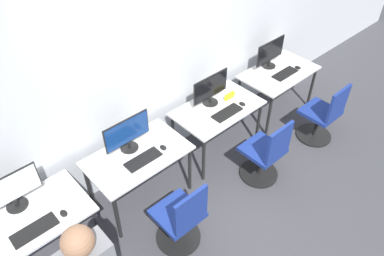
{
  "coord_description": "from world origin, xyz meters",
  "views": [
    {
      "loc": [
        -2.08,
        -2.15,
        3.54
      ],
      "look_at": [
        0.0,
        0.13,
        0.85
      ],
      "focal_mm": 35.0,
      "sensor_mm": 36.0,
      "label": 1
    }
  ],
  "objects_px": {
    "mouse_right": "(242,104)",
    "office_chair_left": "(181,220)",
    "keyboard_far_left": "(34,230)",
    "monitor_far_right": "(270,53)",
    "office_chair_right": "(265,156)",
    "keyboard_right": "(227,113)",
    "mouse_far_right": "(298,67)",
    "monitor_left": "(127,133)",
    "keyboard_far_right": "(285,74)",
    "monitor_right": "(211,89)",
    "mouse_far_left": "(64,213)",
    "monitor_far_left": "(10,191)",
    "keyboard_left": "(143,159)",
    "mouse_left": "(163,147)",
    "office_chair_far_right": "(322,118)"
  },
  "relations": [
    {
      "from": "mouse_right",
      "to": "office_chair_left",
      "type": "bearing_deg",
      "value": -158.77
    },
    {
      "from": "keyboard_far_left",
      "to": "monitor_far_right",
      "type": "bearing_deg",
      "value": 5.5
    },
    {
      "from": "monitor_far_right",
      "to": "office_chair_right",
      "type": "bearing_deg",
      "value": -140.68
    },
    {
      "from": "keyboard_right",
      "to": "mouse_far_right",
      "type": "height_order",
      "value": "mouse_far_right"
    },
    {
      "from": "monitor_left",
      "to": "monitor_far_right",
      "type": "distance_m",
      "value": 2.45
    },
    {
      "from": "office_chair_left",
      "to": "keyboard_far_right",
      "type": "bearing_deg",
      "value": 14.96
    },
    {
      "from": "monitor_right",
      "to": "monitor_far_right",
      "type": "xyz_separation_m",
      "value": [
        1.22,
        0.06,
        0.0
      ]
    },
    {
      "from": "mouse_far_left",
      "to": "mouse_far_right",
      "type": "bearing_deg",
      "value": 0.72
    },
    {
      "from": "monitor_far_left",
      "to": "office_chair_left",
      "type": "relative_size",
      "value": 0.61
    },
    {
      "from": "office_chair_left",
      "to": "office_chair_right",
      "type": "relative_size",
      "value": 1.0
    },
    {
      "from": "keyboard_left",
      "to": "mouse_far_right",
      "type": "height_order",
      "value": "mouse_far_right"
    },
    {
      "from": "mouse_left",
      "to": "mouse_right",
      "type": "distance_m",
      "value": 1.22
    },
    {
      "from": "office_chair_left",
      "to": "keyboard_far_right",
      "type": "xyz_separation_m",
      "value": [
        2.5,
        0.67,
        0.34
      ]
    },
    {
      "from": "monitor_left",
      "to": "mouse_left",
      "type": "bearing_deg",
      "value": -43.78
    },
    {
      "from": "monitor_right",
      "to": "monitor_far_right",
      "type": "height_order",
      "value": "same"
    },
    {
      "from": "keyboard_far_left",
      "to": "monitor_left",
      "type": "xyz_separation_m",
      "value": [
        1.22,
        0.3,
        0.2
      ]
    },
    {
      "from": "keyboard_left",
      "to": "office_chair_left",
      "type": "height_order",
      "value": "office_chair_left"
    },
    {
      "from": "office_chair_left",
      "to": "monitor_right",
      "type": "bearing_deg",
      "value": 35.27
    },
    {
      "from": "mouse_left",
      "to": "mouse_right",
      "type": "xyz_separation_m",
      "value": [
        1.22,
        -0.05,
        0.0
      ]
    },
    {
      "from": "monitor_left",
      "to": "mouse_right",
      "type": "bearing_deg",
      "value": -11.81
    },
    {
      "from": "keyboard_far_left",
      "to": "mouse_far_right",
      "type": "bearing_deg",
      "value": 0.45
    },
    {
      "from": "monitor_right",
      "to": "keyboard_far_right",
      "type": "bearing_deg",
      "value": -10.83
    },
    {
      "from": "keyboard_right",
      "to": "keyboard_far_right",
      "type": "distance_m",
      "value": 1.22
    },
    {
      "from": "keyboard_far_left",
      "to": "monitor_right",
      "type": "height_order",
      "value": "monitor_right"
    },
    {
      "from": "monitor_far_left",
      "to": "monitor_right",
      "type": "relative_size",
      "value": 1.0
    },
    {
      "from": "office_chair_right",
      "to": "keyboard_right",
      "type": "bearing_deg",
      "value": 96.67
    },
    {
      "from": "keyboard_far_left",
      "to": "keyboard_right",
      "type": "distance_m",
      "value": 2.45
    },
    {
      "from": "monitor_far_right",
      "to": "office_chair_far_right",
      "type": "relative_size",
      "value": 0.61
    },
    {
      "from": "monitor_left",
      "to": "keyboard_far_right",
      "type": "distance_m",
      "value": 2.47
    },
    {
      "from": "office_chair_far_right",
      "to": "mouse_far_right",
      "type": "bearing_deg",
      "value": 67.21
    },
    {
      "from": "keyboard_far_left",
      "to": "monitor_left",
      "type": "bearing_deg",
      "value": 13.87
    },
    {
      "from": "office_chair_left",
      "to": "mouse_right",
      "type": "relative_size",
      "value": 9.98
    },
    {
      "from": "monitor_right",
      "to": "keyboard_far_left",
      "type": "bearing_deg",
      "value": -173.13
    },
    {
      "from": "mouse_far_left",
      "to": "mouse_right",
      "type": "distance_m",
      "value": 2.44
    },
    {
      "from": "monitor_far_left",
      "to": "keyboard_right",
      "type": "xyz_separation_m",
      "value": [
        2.45,
        -0.37,
        -0.2
      ]
    },
    {
      "from": "office_chair_left",
      "to": "mouse_far_right",
      "type": "relative_size",
      "value": 9.98
    },
    {
      "from": "monitor_far_right",
      "to": "mouse_far_right",
      "type": "distance_m",
      "value": 0.46
    },
    {
      "from": "office_chair_left",
      "to": "keyboard_right",
      "type": "xyz_separation_m",
      "value": [
        1.27,
        0.61,
        0.34
      ]
    },
    {
      "from": "mouse_far_left",
      "to": "keyboard_far_left",
      "type": "bearing_deg",
      "value": 176.92
    },
    {
      "from": "mouse_far_left",
      "to": "mouse_far_right",
      "type": "xyz_separation_m",
      "value": [
        3.65,
        0.05,
        0.0
      ]
    },
    {
      "from": "mouse_left",
      "to": "monitor_right",
      "type": "height_order",
      "value": "monitor_right"
    },
    {
      "from": "monitor_far_right",
      "to": "office_chair_far_right",
      "type": "height_order",
      "value": "monitor_far_right"
    },
    {
      "from": "mouse_far_right",
      "to": "office_chair_far_right",
      "type": "xyz_separation_m",
      "value": [
        -0.28,
        -0.68,
        -0.35
      ]
    },
    {
      "from": "keyboard_far_right",
      "to": "monitor_right",
      "type": "bearing_deg",
      "value": 169.17
    },
    {
      "from": "monitor_far_right",
      "to": "office_chair_far_right",
      "type": "xyz_separation_m",
      "value": [
        -0.03,
        -1.0,
        -0.54
      ]
    },
    {
      "from": "mouse_right",
      "to": "keyboard_far_right",
      "type": "height_order",
      "value": "mouse_right"
    },
    {
      "from": "office_chair_far_right",
      "to": "monitor_left",
      "type": "bearing_deg",
      "value": 158.59
    },
    {
      "from": "mouse_left",
      "to": "office_chair_left",
      "type": "bearing_deg",
      "value": -115.99
    },
    {
      "from": "mouse_left",
      "to": "office_chair_right",
      "type": "height_order",
      "value": "office_chair_right"
    },
    {
      "from": "monitor_far_left",
      "to": "office_chair_right",
      "type": "distance_m",
      "value": 2.75
    }
  ]
}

